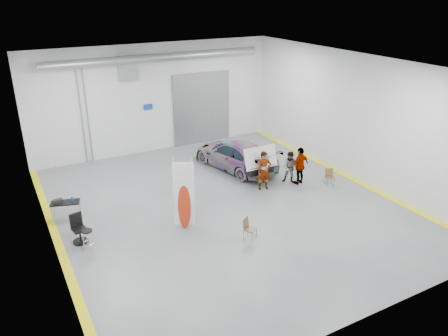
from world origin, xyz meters
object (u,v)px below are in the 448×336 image
work_table (63,202)px  person_a (264,171)px  folding_chair_far (329,180)px  sedan_car (235,155)px  shop_stool (88,240)px  folding_chair_near (250,233)px  person_c (300,166)px  office_chair (79,230)px  person_b (291,168)px  surfboard_display (187,200)px

work_table → person_a: bearing=-10.1°
folding_chair_far → sedan_car: bearing=148.3°
shop_stool → folding_chair_near: bearing=-22.4°
person_c → folding_chair_near: (-4.72, -3.14, -0.65)m
folding_chair_near → office_chair: size_ratio=0.78×
folding_chair_near → shop_stool: 5.88m
sedan_car → office_chair: bearing=9.7°
person_b → folding_chair_near: (-4.38, -3.43, -0.52)m
work_table → office_chair: office_chair is taller
person_b → person_c: 0.46m
person_a → office_chair: bearing=-165.1°
person_b → person_a: bearing=-136.6°
work_table → office_chair: size_ratio=1.14×
shop_stool → office_chair: size_ratio=0.70×
person_a → office_chair: size_ratio=1.68×
shop_stool → work_table: work_table is taller
person_b → folding_chair_far: (1.47, -1.14, -0.54)m
surfboard_display → work_table: size_ratio=2.33×
folding_chair_near → work_table: work_table is taller
surfboard_display → office_chair: surfboard_display is taller
office_chair → sedan_car: bearing=11.3°
folding_chair_near → office_chair: (-5.60, 2.90, 0.21)m
person_c → folding_chair_far: size_ratio=2.32×
sedan_car → person_a: (-0.10, -2.82, 0.19)m
person_c → office_chair: 10.33m
folding_chair_far → work_table: size_ratio=0.63×
folding_chair_far → shop_stool: size_ratio=1.03×
person_a → person_c: size_ratio=1.00×
person_c → folding_chair_near: 5.70m
folding_chair_far → shop_stool: (-11.29, -0.06, 0.13)m
sedan_car → person_b: 3.17m
surfboard_display → office_chair: bearing=-169.4°
person_a → work_table: 8.79m
person_a → person_c: (1.83, -0.30, -0.00)m
person_b → shop_stool: (-9.81, -1.19, -0.40)m
sedan_car → office_chair: size_ratio=4.60×
person_b → work_table: (-10.15, 1.55, -0.07)m
sedan_car → folding_chair_far: size_ratio=6.36×
folding_chair_far → office_chair: office_chair is taller
sedan_car → person_a: 2.83m
person_c → folding_chair_far: (1.14, -0.85, -0.67)m
shop_stool → work_table: 2.79m
person_c → shop_stool: bearing=-6.5°
person_b → work_table: person_b is taller
person_b → shop_stool: person_b is taller
surfboard_display → folding_chair_near: size_ratio=3.39×
person_c → folding_chair_near: size_ratio=2.14×
folding_chair_near → folding_chair_far: folding_chair_near is taller
person_b → folding_chair_near: size_ratio=1.83×
shop_stool → work_table: (-0.34, 2.75, 0.33)m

